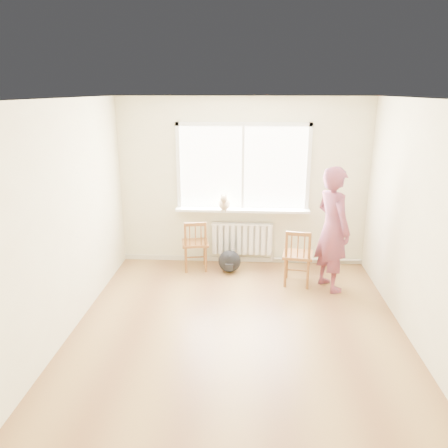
# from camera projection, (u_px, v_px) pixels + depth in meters

# --- Properties ---
(floor) EXTENTS (4.50, 4.50, 0.00)m
(floor) POSITION_uv_depth(u_px,v_px,m) (238.00, 331.00, 5.27)
(floor) COLOR olive
(floor) RESTS_ON ground
(ceiling) EXTENTS (4.50, 4.50, 0.00)m
(ceiling) POSITION_uv_depth(u_px,v_px,m) (241.00, 99.00, 4.48)
(ceiling) COLOR white
(ceiling) RESTS_ON back_wall
(back_wall) EXTENTS (4.00, 0.01, 2.70)m
(back_wall) POSITION_uv_depth(u_px,v_px,m) (243.00, 183.00, 7.02)
(back_wall) COLOR beige
(back_wall) RESTS_ON ground
(window) EXTENTS (2.12, 0.05, 1.42)m
(window) POSITION_uv_depth(u_px,v_px,m) (243.00, 164.00, 6.90)
(window) COLOR white
(window) RESTS_ON back_wall
(windowsill) EXTENTS (2.15, 0.22, 0.04)m
(windowsill) POSITION_uv_depth(u_px,v_px,m) (242.00, 210.00, 7.04)
(windowsill) COLOR white
(windowsill) RESTS_ON back_wall
(radiator) EXTENTS (1.00, 0.12, 0.55)m
(radiator) POSITION_uv_depth(u_px,v_px,m) (242.00, 238.00, 7.20)
(radiator) COLOR white
(radiator) RESTS_ON back_wall
(heating_pipe) EXTENTS (1.40, 0.04, 0.04)m
(heating_pipe) POSITION_uv_depth(u_px,v_px,m) (317.00, 259.00, 7.27)
(heating_pipe) COLOR silver
(heating_pipe) RESTS_ON back_wall
(baseboard) EXTENTS (4.00, 0.03, 0.08)m
(baseboard) POSITION_uv_depth(u_px,v_px,m) (242.00, 259.00, 7.39)
(baseboard) COLOR beige
(baseboard) RESTS_ON ground
(chair_left) EXTENTS (0.47, 0.46, 0.83)m
(chair_left) POSITION_uv_depth(u_px,v_px,m) (195.00, 245.00, 6.94)
(chair_left) COLOR brown
(chair_left) RESTS_ON floor
(chair_right) EXTENTS (0.49, 0.47, 0.86)m
(chair_right) POSITION_uv_depth(u_px,v_px,m) (298.00, 257.00, 6.40)
(chair_right) COLOR brown
(chair_right) RESTS_ON floor
(person) EXTENTS (0.67, 0.78, 1.80)m
(person) POSITION_uv_depth(u_px,v_px,m) (333.00, 229.00, 6.17)
(person) COLOR #BF3F51
(person) RESTS_ON floor
(cat) EXTENTS (0.19, 0.43, 0.29)m
(cat) POSITION_uv_depth(u_px,v_px,m) (224.00, 203.00, 6.93)
(cat) COLOR beige
(cat) RESTS_ON windowsill
(backpack) EXTENTS (0.36, 0.28, 0.36)m
(backpack) POSITION_uv_depth(u_px,v_px,m) (230.00, 261.00, 6.93)
(backpack) COLOR black
(backpack) RESTS_ON floor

